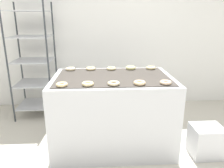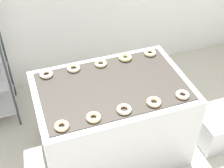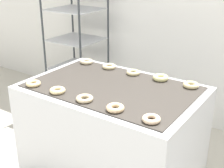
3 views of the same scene
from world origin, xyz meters
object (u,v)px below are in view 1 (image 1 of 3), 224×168
donut_near_rightmost (166,82)px  donut_far_left (91,69)px  glaze_bin (206,141)px  donut_near_center (114,83)px  donut_far_center (111,68)px  donut_near_leftmost (62,84)px  baking_rack_cart (33,61)px  fryer_machine (113,111)px  donut_near_right (140,83)px  donut_far_leftmost (70,69)px  donut_near_left (88,84)px  donut_far_rightmost (151,68)px  donut_far_right (131,68)px

donut_near_rightmost → donut_far_left: bearing=139.5°
glaze_bin → donut_near_center: (-1.08, -0.02, 0.73)m
donut_near_rightmost → donut_far_center: same height
donut_near_leftmost → donut_far_center: same height
baking_rack_cart → glaze_bin: baking_rack_cart is taller
fryer_machine → donut_far_left: bearing=127.8°
donut_near_center → donut_near_rightmost: same height
donut_near_right → donut_far_leftmost: size_ratio=0.99×
donut_near_leftmost → donut_near_left: bearing=1.4°
donut_near_rightmost → donut_far_center: size_ratio=0.99×
donut_far_left → donut_far_center: bearing=-2.9°
donut_near_right → glaze_bin: bearing=1.5°
donut_near_center → donut_far_rightmost: size_ratio=1.00×
donut_near_left → donut_far_center: size_ratio=1.01×
baking_rack_cart → glaze_bin: 2.68m
donut_near_leftmost → donut_far_rightmost: bearing=32.8°
donut_near_leftmost → donut_near_center: size_ratio=0.93×
donut_far_center → donut_near_center: bearing=-91.0°
glaze_bin → donut_far_rightmost: (-0.53, 0.66, 0.73)m
donut_near_leftmost → donut_far_leftmost: bearing=89.8°
donut_near_leftmost → donut_far_leftmost: (0.00, 0.69, 0.00)m
donut_far_rightmost → baking_rack_cart: bearing=160.4°
donut_near_leftmost → donut_far_leftmost: size_ratio=0.93×
fryer_machine → donut_near_center: (-0.01, -0.33, 0.46)m
donut_far_center → donut_far_right: bearing=2.9°
donut_far_leftmost → donut_near_leftmost: bearing=-90.2°
donut_near_left → donut_far_leftmost: (-0.26, 0.68, 0.00)m
glaze_bin → donut_near_center: bearing=-178.9°
donut_far_leftmost → donut_far_right: 0.79m
donut_near_left → baking_rack_cart: bearing=125.1°
baking_rack_cart → donut_far_right: 1.57m
fryer_machine → donut_far_leftmost: bearing=147.5°
baking_rack_cart → donut_near_right: size_ratio=14.19×
baking_rack_cart → donut_far_left: bearing=-33.5°
donut_near_right → donut_far_right: size_ratio=0.95×
donut_far_rightmost → donut_near_right: bearing=-112.0°
donut_near_left → donut_near_leftmost: bearing=-178.6°
donut_near_right → donut_near_center: bearing=179.6°
donut_near_leftmost → donut_far_right: (0.80, 0.69, 0.00)m
glaze_bin → donut_far_left: 1.66m
donut_far_right → donut_far_leftmost: bearing=-179.5°
donut_near_rightmost → baking_rack_cart: bearing=143.1°
baking_rack_cart → donut_near_center: (1.17, -1.29, 0.00)m
baking_rack_cart → donut_far_right: size_ratio=13.48×
donut_near_leftmost → donut_far_right: bearing=41.0°
donut_far_left → donut_near_rightmost: bearing=-40.5°
donut_near_leftmost → donut_far_leftmost: donut_far_leftmost is taller
donut_near_leftmost → donut_near_left: size_ratio=0.97×
donut_near_right → donut_far_center: bearing=111.0°
glaze_bin → donut_near_rightmost: size_ratio=3.03×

